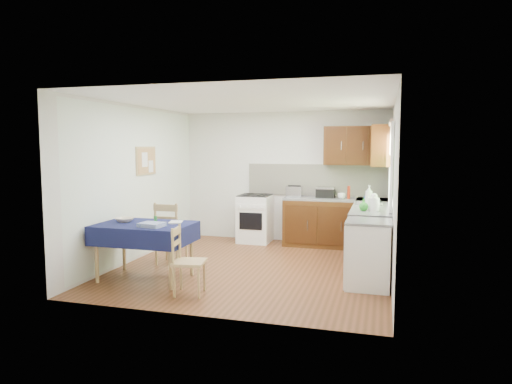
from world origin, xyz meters
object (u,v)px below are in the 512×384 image
(chair_near, at_px, (186,259))
(kettle, at_px, (374,203))
(sandwich_press, at_px, (326,192))
(toaster, at_px, (294,192))
(chair_far, at_px, (170,231))
(dish_rack, at_px, (369,203))
(dining_table, at_px, (145,231))

(chair_near, relative_size, kettle, 3.29)
(chair_near, height_order, sandwich_press, sandwich_press)
(toaster, relative_size, sandwich_press, 0.86)
(chair_far, distance_m, chair_near, 1.53)
(dish_rack, bearing_deg, sandwich_press, 125.94)
(dining_table, height_order, chair_near, chair_near)
(dish_rack, relative_size, kettle, 1.59)
(sandwich_press, bearing_deg, chair_near, -107.89)
(sandwich_press, distance_m, dish_rack, 1.20)
(toaster, bearing_deg, kettle, -26.02)
(sandwich_press, height_order, kettle, kettle)
(dish_rack, bearing_deg, toaster, 142.78)
(dining_table, bearing_deg, chair_near, -7.07)
(chair_near, height_order, dish_rack, dish_rack)
(dining_table, xyz_separation_m, chair_far, (-0.03, 0.83, -0.16))
(toaster, bearing_deg, chair_far, -109.19)
(toaster, distance_m, kettle, 2.11)
(toaster, bearing_deg, sandwich_press, 26.40)
(dining_table, relative_size, chair_far, 1.31)
(chair_far, height_order, sandwich_press, sandwich_press)
(chair_far, height_order, toaster, toaster)
(chair_far, height_order, chair_near, chair_far)
(toaster, bearing_deg, dining_table, -99.33)
(chair_far, bearing_deg, sandwich_press, -137.35)
(dining_table, distance_m, toaster, 3.21)
(chair_far, bearing_deg, chair_near, 123.12)
(sandwich_press, relative_size, kettle, 1.27)
(chair_near, relative_size, toaster, 3.01)
(toaster, height_order, sandwich_press, toaster)
(dining_table, bearing_deg, dish_rack, 55.35)
(dining_table, xyz_separation_m, toaster, (1.55, 2.79, 0.32))
(dining_table, height_order, toaster, toaster)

